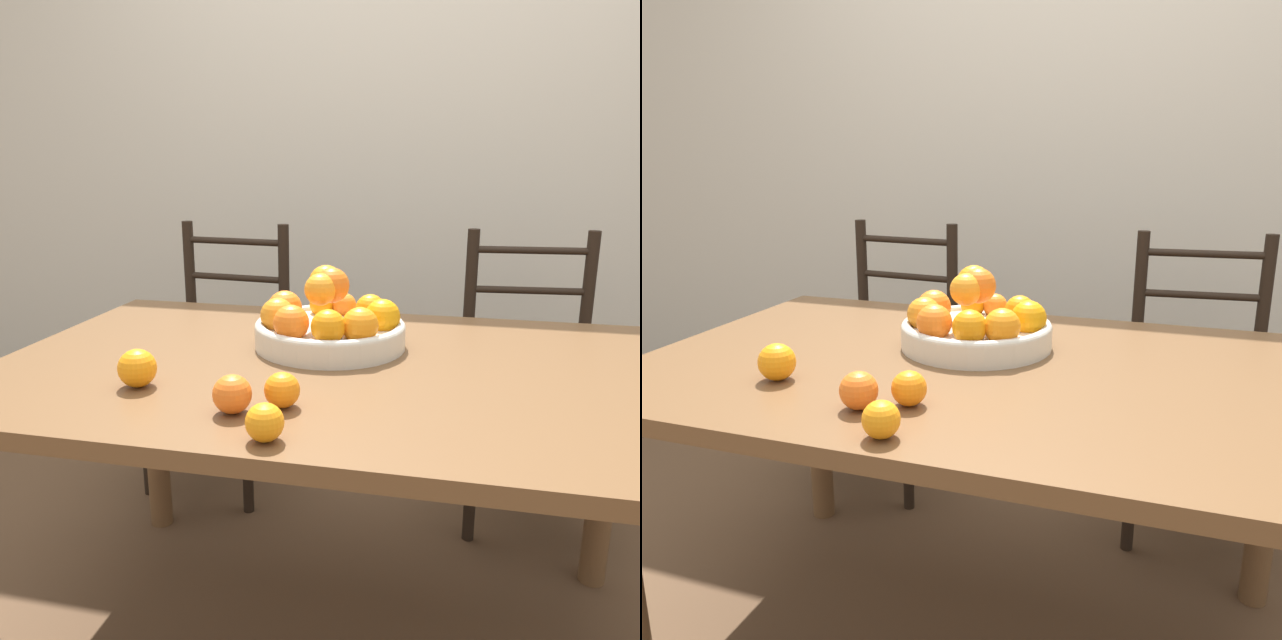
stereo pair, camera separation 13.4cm
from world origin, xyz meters
TOP-DOWN VIEW (x-y plane):
  - wall_back at (0.00, 1.49)m, footprint 8.00×0.06m
  - dining_table at (0.00, 0.00)m, footprint 1.47×0.93m
  - fruit_bowl at (-0.04, 0.11)m, footprint 0.35×0.35m
  - orange_loose_0 at (-0.35, -0.23)m, footprint 0.07×0.07m
  - orange_loose_1 at (-0.13, -0.31)m, footprint 0.07×0.07m
  - orange_loose_2 at (-0.05, -0.26)m, footprint 0.06×0.06m
  - orange_loose_3 at (-0.04, -0.40)m, footprint 0.06×0.06m
  - chair_left at (-0.57, 0.75)m, footprint 0.45×0.43m
  - chair_right at (0.49, 0.75)m, footprint 0.45×0.43m

SIDE VIEW (x-z plane):
  - chair_left at x=-0.57m, z-range -0.01..0.91m
  - chair_right at x=0.49m, z-range -0.01..0.91m
  - dining_table at x=0.00m, z-range 0.26..0.98m
  - orange_loose_3 at x=-0.04m, z-range 0.72..0.78m
  - orange_loose_2 at x=-0.05m, z-range 0.72..0.78m
  - orange_loose_1 at x=-0.13m, z-range 0.72..0.79m
  - orange_loose_0 at x=-0.35m, z-range 0.72..0.79m
  - fruit_bowl at x=-0.04m, z-range 0.68..0.87m
  - wall_back at x=0.00m, z-range 0.00..2.60m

